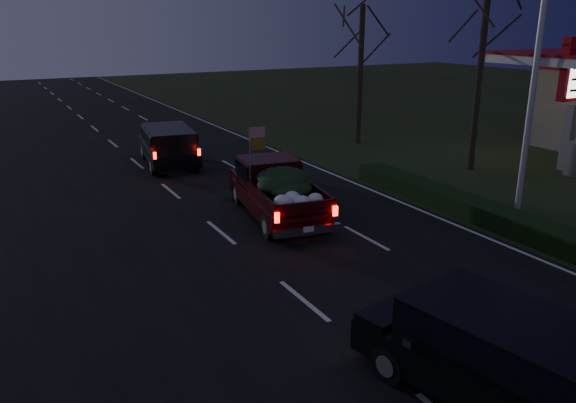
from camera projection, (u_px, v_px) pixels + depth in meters
name	position (u px, v px, depth m)	size (l,w,h in m)	color
ground	(304.00, 301.00, 12.90)	(120.00, 120.00, 0.00)	black
road_asphalt	(304.00, 301.00, 12.89)	(14.00, 120.00, 0.02)	black
hedge_row	(459.00, 203.00, 18.88)	(1.00, 10.00, 0.60)	black
light_pole	(539.00, 44.00, 17.25)	(0.50, 0.90, 9.16)	silver
bare_tree_mid	(486.00, 16.00, 22.53)	(3.60, 3.60, 8.50)	black
bare_tree_far	(362.00, 41.00, 28.26)	(3.60, 3.60, 7.00)	black
pickup_truck	(277.00, 187.00, 18.25)	(2.74, 5.36, 2.68)	#33070A
lead_suv	(168.00, 142.00, 24.84)	(2.67, 5.04, 1.38)	black
rear_suv	(510.00, 354.00, 8.97)	(2.85, 5.09, 1.38)	black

